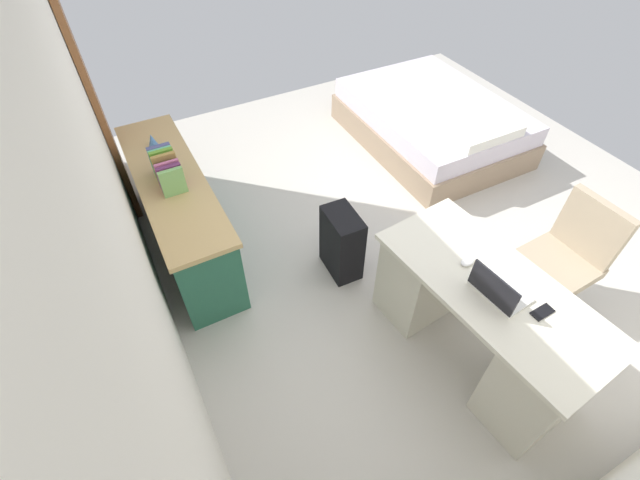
{
  "coord_description": "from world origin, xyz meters",
  "views": [
    {
      "loc": [
        -2.12,
        1.86,
        2.78
      ],
      "look_at": [
        -0.27,
        0.88,
        0.6
      ],
      "focal_mm": 24.65,
      "sensor_mm": 36.0,
      "label": 1
    }
  ],
  "objects_px": {
    "computer_mouse": "(467,262)",
    "credenza": "(180,213)",
    "office_chair": "(559,265)",
    "laptop": "(498,290)",
    "desk": "(479,319)",
    "bed": "(432,122)",
    "figurine_small": "(152,140)",
    "cell_phone_near_laptop": "(542,312)",
    "suitcase_black": "(342,243)"
  },
  "relations": [
    {
      "from": "office_chair",
      "to": "bed",
      "type": "relative_size",
      "value": 0.49
    },
    {
      "from": "desk",
      "to": "cell_phone_near_laptop",
      "type": "bearing_deg",
      "value": -160.49
    },
    {
      "from": "office_chair",
      "to": "computer_mouse",
      "type": "bearing_deg",
      "value": 79.58
    },
    {
      "from": "desk",
      "to": "suitcase_black",
      "type": "xyz_separation_m",
      "value": [
        1.08,
        0.4,
        -0.09
      ]
    },
    {
      "from": "computer_mouse",
      "to": "figurine_small",
      "type": "height_order",
      "value": "figurine_small"
    },
    {
      "from": "credenza",
      "to": "laptop",
      "type": "bearing_deg",
      "value": -145.17
    },
    {
      "from": "bed",
      "to": "laptop",
      "type": "bearing_deg",
      "value": 147.78
    },
    {
      "from": "laptop",
      "to": "figurine_small",
      "type": "distance_m",
      "value": 2.8
    },
    {
      "from": "cell_phone_near_laptop",
      "to": "laptop",
      "type": "bearing_deg",
      "value": 31.83
    },
    {
      "from": "bed",
      "to": "laptop",
      "type": "relative_size",
      "value": 5.83
    },
    {
      "from": "credenza",
      "to": "computer_mouse",
      "type": "relative_size",
      "value": 18.0
    },
    {
      "from": "figurine_small",
      "to": "office_chair",
      "type": "bearing_deg",
      "value": -136.47
    },
    {
      "from": "desk",
      "to": "office_chair",
      "type": "distance_m",
      "value": 0.79
    },
    {
      "from": "figurine_small",
      "to": "laptop",
      "type": "bearing_deg",
      "value": -150.56
    },
    {
      "from": "desk",
      "to": "figurine_small",
      "type": "distance_m",
      "value": 2.81
    },
    {
      "from": "desk",
      "to": "computer_mouse",
      "type": "relative_size",
      "value": 14.94
    },
    {
      "from": "computer_mouse",
      "to": "credenza",
      "type": "bearing_deg",
      "value": 33.93
    },
    {
      "from": "desk",
      "to": "office_chair",
      "type": "relative_size",
      "value": 1.59
    },
    {
      "from": "desk",
      "to": "cell_phone_near_laptop",
      "type": "xyz_separation_m",
      "value": [
        -0.27,
        -0.09,
        0.36
      ]
    },
    {
      "from": "office_chair",
      "to": "laptop",
      "type": "relative_size",
      "value": 2.86
    },
    {
      "from": "bed",
      "to": "suitcase_black",
      "type": "distance_m",
      "value": 2.11
    },
    {
      "from": "computer_mouse",
      "to": "cell_phone_near_laptop",
      "type": "bearing_deg",
      "value": -170.4
    },
    {
      "from": "desk",
      "to": "computer_mouse",
      "type": "height_order",
      "value": "computer_mouse"
    },
    {
      "from": "computer_mouse",
      "to": "cell_phone_near_laptop",
      "type": "height_order",
      "value": "computer_mouse"
    },
    {
      "from": "bed",
      "to": "suitcase_black",
      "type": "relative_size",
      "value": 3.3
    },
    {
      "from": "office_chair",
      "to": "cell_phone_near_laptop",
      "type": "xyz_separation_m",
      "value": [
        -0.33,
        0.69,
        0.32
      ]
    },
    {
      "from": "suitcase_black",
      "to": "figurine_small",
      "type": "relative_size",
      "value": 5.27
    },
    {
      "from": "office_chair",
      "to": "laptop",
      "type": "height_order",
      "value": "laptop"
    },
    {
      "from": "desk",
      "to": "laptop",
      "type": "height_order",
      "value": "laptop"
    },
    {
      "from": "suitcase_black",
      "to": "cell_phone_near_laptop",
      "type": "bearing_deg",
      "value": -156.97
    },
    {
      "from": "desk",
      "to": "credenza",
      "type": "distance_m",
      "value": 2.4
    },
    {
      "from": "suitcase_black",
      "to": "laptop",
      "type": "bearing_deg",
      "value": -159.89
    },
    {
      "from": "computer_mouse",
      "to": "cell_phone_near_laptop",
      "type": "xyz_separation_m",
      "value": [
        -0.48,
        -0.13,
        -0.01
      ]
    },
    {
      "from": "cell_phone_near_laptop",
      "to": "figurine_small",
      "type": "distance_m",
      "value": 3.06
    },
    {
      "from": "credenza",
      "to": "bed",
      "type": "relative_size",
      "value": 0.94
    },
    {
      "from": "desk",
      "to": "computer_mouse",
      "type": "distance_m",
      "value": 0.42
    },
    {
      "from": "desk",
      "to": "bed",
      "type": "bearing_deg",
      "value": -31.91
    },
    {
      "from": "office_chair",
      "to": "credenza",
      "type": "distance_m",
      "value": 2.89
    },
    {
      "from": "credenza",
      "to": "cell_phone_near_laptop",
      "type": "relative_size",
      "value": 13.24
    },
    {
      "from": "office_chair",
      "to": "computer_mouse",
      "type": "height_order",
      "value": "office_chair"
    },
    {
      "from": "bed",
      "to": "computer_mouse",
      "type": "relative_size",
      "value": 19.16
    },
    {
      "from": "credenza",
      "to": "figurine_small",
      "type": "height_order",
      "value": "figurine_small"
    },
    {
      "from": "desk",
      "to": "laptop",
      "type": "xyz_separation_m",
      "value": [
        -0.05,
        0.05,
        0.4
      ]
    },
    {
      "from": "desk",
      "to": "cell_phone_near_laptop",
      "type": "distance_m",
      "value": 0.45
    },
    {
      "from": "office_chair",
      "to": "figurine_small",
      "type": "distance_m",
      "value": 3.23
    },
    {
      "from": "laptop",
      "to": "figurine_small",
      "type": "xyz_separation_m",
      "value": [
        2.44,
        1.38,
        -0.0
      ]
    },
    {
      "from": "laptop",
      "to": "cell_phone_near_laptop",
      "type": "relative_size",
      "value": 2.42
    },
    {
      "from": "credenza",
      "to": "desk",
      "type": "bearing_deg",
      "value": -143.5
    },
    {
      "from": "credenza",
      "to": "figurine_small",
      "type": "distance_m",
      "value": 0.62
    },
    {
      "from": "bed",
      "to": "figurine_small",
      "type": "bearing_deg",
      "value": 86.34
    }
  ]
}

